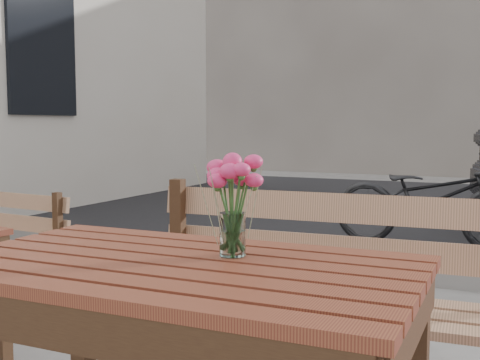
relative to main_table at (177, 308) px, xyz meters
The scene contains 5 objects.
street 5.30m from the main_table, 88.90° to the left, with size 30.00×8.12×0.12m.
main_table is the anchor object (origin of this frame).
main_bench 0.89m from the main_table, 79.48° to the left, with size 1.57×0.56×0.96m.
main_vase 0.36m from the main_table, 48.90° to the left, with size 0.16×0.16×0.29m.
bicycle 4.52m from the main_table, 89.39° to the left, with size 0.63×1.80×0.95m, color black.
Camera 1 is at (0.75, -1.59, 1.18)m, focal length 45.00 mm.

